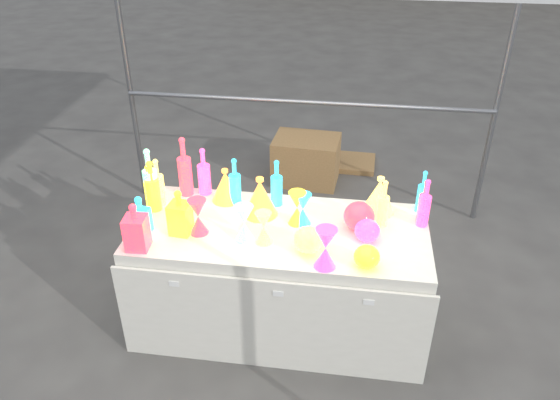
# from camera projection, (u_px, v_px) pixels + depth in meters

# --- Properties ---
(ground) EXTENTS (80.00, 80.00, 0.00)m
(ground) POSITION_uv_depth(u_px,v_px,m) (280.00, 319.00, 3.71)
(ground) COLOR #5E5C57
(ground) RESTS_ON ground
(display_table) EXTENTS (1.84, 0.83, 0.75)m
(display_table) POSITION_uv_depth(u_px,v_px,m) (280.00, 277.00, 3.51)
(display_table) COLOR white
(display_table) RESTS_ON ground
(cardboard_box_closed) EXTENTS (0.64, 0.49, 0.45)m
(cardboard_box_closed) POSITION_uv_depth(u_px,v_px,m) (306.00, 160.00, 5.26)
(cardboard_box_closed) COLOR #987144
(cardboard_box_closed) RESTS_ON ground
(cardboard_box_flat) EXTENTS (0.62, 0.45, 0.05)m
(cardboard_box_flat) POSITION_uv_depth(u_px,v_px,m) (345.00, 162.00, 5.65)
(cardboard_box_flat) COLOR #987144
(cardboard_box_flat) RESTS_ON ground
(bottle_0) EXTENTS (0.09, 0.09, 0.30)m
(bottle_0) POSITION_uv_depth(u_px,v_px,m) (150.00, 186.00, 3.45)
(bottle_0) COLOR #CA4C13
(bottle_0) RESTS_ON display_table
(bottle_1) EXTENTS (0.10, 0.10, 0.33)m
(bottle_1) POSITION_uv_depth(u_px,v_px,m) (235.00, 181.00, 3.49)
(bottle_1) COLOR #1E901A
(bottle_1) RESTS_ON display_table
(bottle_2) EXTENTS (0.11, 0.11, 0.42)m
(bottle_2) POSITION_uv_depth(u_px,v_px,m) (184.00, 166.00, 3.57)
(bottle_2) COLOR #D14E16
(bottle_2) RESTS_ON display_table
(bottle_3) EXTENTS (0.11, 0.11, 0.33)m
(bottle_3) POSITION_uv_depth(u_px,v_px,m) (204.00, 171.00, 3.60)
(bottle_3) COLOR blue
(bottle_3) RESTS_ON display_table
(bottle_4) EXTENTS (0.10, 0.10, 0.32)m
(bottle_4) POSITION_uv_depth(u_px,v_px,m) (158.00, 182.00, 3.48)
(bottle_4) COLOR #158381
(bottle_4) RESTS_ON display_table
(bottle_5) EXTENTS (0.11, 0.11, 0.42)m
(bottle_5) POSITION_uv_depth(u_px,v_px,m) (150.00, 179.00, 3.42)
(bottle_5) COLOR #CD2988
(bottle_5) RESTS_ON display_table
(bottle_6) EXTENTS (0.10, 0.10, 0.35)m
(bottle_6) POSITION_uv_depth(u_px,v_px,m) (152.00, 186.00, 3.42)
(bottle_6) COLOR #CA4C13
(bottle_6) RESTS_ON display_table
(bottle_7) EXTENTS (0.09, 0.09, 0.32)m
(bottle_7) POSITION_uv_depth(u_px,v_px,m) (277.00, 183.00, 3.48)
(bottle_7) COLOR #1E901A
(bottle_7) RESTS_ON display_table
(decanter_0) EXTENTS (0.13, 0.13, 0.29)m
(decanter_0) POSITION_uv_depth(u_px,v_px,m) (180.00, 212.00, 3.21)
(decanter_0) COLOR #CA4C13
(decanter_0) RESTS_ON display_table
(decanter_1) EXTENTS (0.13, 0.13, 0.29)m
(decanter_1) POSITION_uv_depth(u_px,v_px,m) (136.00, 226.00, 3.08)
(decanter_1) COLOR #D14E16
(decanter_1) RESTS_ON display_table
(decanter_2) EXTENTS (0.11, 0.11, 0.25)m
(decanter_2) POSITION_uv_depth(u_px,v_px,m) (140.00, 215.00, 3.22)
(decanter_2) COLOR #1E901A
(decanter_2) RESTS_ON display_table
(hourglass_0) EXTENTS (0.14, 0.14, 0.23)m
(hourglass_0) POSITION_uv_depth(u_px,v_px,m) (198.00, 217.00, 3.22)
(hourglass_0) COLOR #D14E16
(hourglass_0) RESTS_ON display_table
(hourglass_1) EXTENTS (0.14, 0.14, 0.24)m
(hourglass_1) POSITION_uv_depth(u_px,v_px,m) (326.00, 248.00, 2.94)
(hourglass_1) COLOR blue
(hourglass_1) RESTS_ON display_table
(hourglass_2) EXTENTS (0.12, 0.12, 0.20)m
(hourglass_2) POSITION_uv_depth(u_px,v_px,m) (263.00, 228.00, 3.15)
(hourglass_2) COLOR #158381
(hourglass_2) RESTS_ON display_table
(hourglass_3) EXTENTS (0.14, 0.14, 0.23)m
(hourglass_3) POSITION_uv_depth(u_px,v_px,m) (244.00, 223.00, 3.16)
(hourglass_3) COLOR #CD2988
(hourglass_3) RESTS_ON display_table
(hourglass_4) EXTENTS (0.12, 0.12, 0.22)m
(hourglass_4) POSITION_uv_depth(u_px,v_px,m) (297.00, 208.00, 3.32)
(hourglass_4) COLOR #CA4C13
(hourglass_4) RESTS_ON display_table
(hourglass_5) EXTENTS (0.13, 0.13, 0.21)m
(hourglass_5) POSITION_uv_depth(u_px,v_px,m) (303.00, 209.00, 3.31)
(hourglass_5) COLOR #1E901A
(hourglass_5) RESTS_ON display_table
(globe_0) EXTENTS (0.19, 0.19, 0.12)m
(globe_0) POSITION_uv_depth(u_px,v_px,m) (367.00, 258.00, 2.97)
(globe_0) COLOR #CA4C13
(globe_0) RESTS_ON display_table
(globe_1) EXTENTS (0.17, 0.17, 0.14)m
(globe_1) POSITION_uv_depth(u_px,v_px,m) (308.00, 241.00, 3.09)
(globe_1) COLOR #158381
(globe_1) RESTS_ON display_table
(globe_2) EXTENTS (0.23, 0.23, 0.15)m
(globe_2) POSITION_uv_depth(u_px,v_px,m) (359.00, 217.00, 3.28)
(globe_2) COLOR #D14E16
(globe_2) RESTS_ON display_table
(globe_3) EXTENTS (0.18, 0.18, 0.12)m
(globe_3) POSITION_uv_depth(u_px,v_px,m) (367.00, 232.00, 3.18)
(globe_3) COLOR blue
(globe_3) RESTS_ON display_table
(lampshade_0) EXTENTS (0.21, 0.21, 0.23)m
(lampshade_0) POSITION_uv_depth(u_px,v_px,m) (226.00, 185.00, 3.55)
(lampshade_0) COLOR #EEFF35
(lampshade_0) RESTS_ON display_table
(lampshade_1) EXTENTS (0.28, 0.28, 0.26)m
(lampshade_1) POSITION_uv_depth(u_px,v_px,m) (260.00, 196.00, 3.39)
(lampshade_1) COLOR #EEFF35
(lampshade_1) RESTS_ON display_table
(lampshade_3) EXTENTS (0.24, 0.24, 0.24)m
(lampshade_3) POSITION_uv_depth(u_px,v_px,m) (379.00, 195.00, 3.42)
(lampshade_3) COLOR #158381
(lampshade_3) RESTS_ON display_table
(bottle_8) EXTENTS (0.08, 0.08, 0.29)m
(bottle_8) POSITION_uv_depth(u_px,v_px,m) (423.00, 191.00, 3.41)
(bottle_8) COLOR #1E901A
(bottle_8) RESTS_ON display_table
(bottle_9) EXTENTS (0.07, 0.07, 0.29)m
(bottle_9) POSITION_uv_depth(u_px,v_px,m) (424.00, 201.00, 3.32)
(bottle_9) COLOR #D14E16
(bottle_9) RESTS_ON display_table
(bottle_10) EXTENTS (0.09, 0.09, 0.32)m
(bottle_10) POSITION_uv_depth(u_px,v_px,m) (425.00, 203.00, 3.27)
(bottle_10) COLOR blue
(bottle_10) RESTS_ON display_table
(bottle_11) EXTENTS (0.08, 0.08, 0.31)m
(bottle_11) POSITION_uv_depth(u_px,v_px,m) (383.00, 203.00, 3.28)
(bottle_11) COLOR #158381
(bottle_11) RESTS_ON display_table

